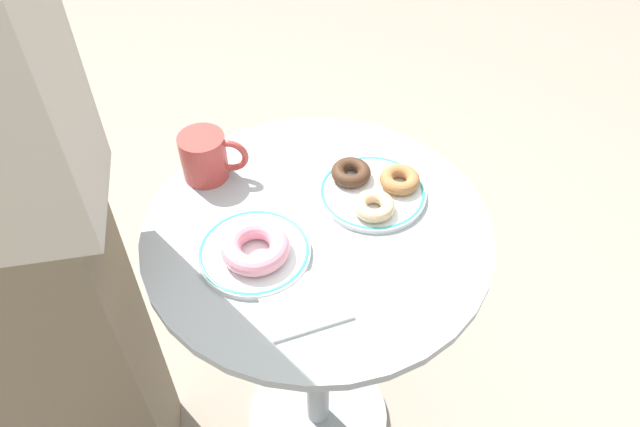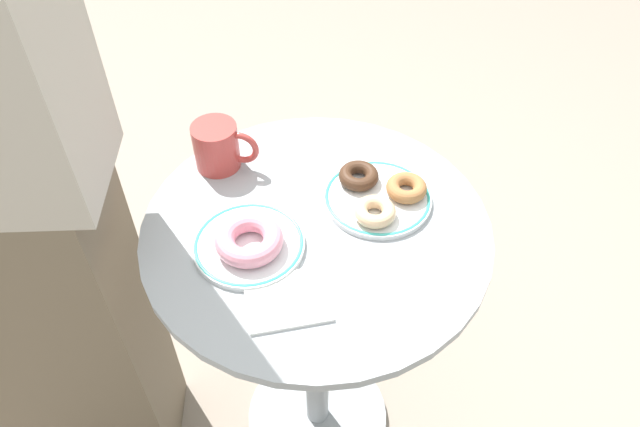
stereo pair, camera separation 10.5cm
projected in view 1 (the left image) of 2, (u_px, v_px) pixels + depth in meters
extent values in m
cube|color=gray|center=(318.00, 419.00, 1.60)|extent=(7.00, 7.00, 0.02)
cylinder|color=#999EA3|center=(317.00, 229.00, 1.06)|extent=(0.61, 0.61, 0.02)
cylinder|color=#999EA3|center=(318.00, 340.00, 1.32)|extent=(0.06, 0.06, 0.71)
cylinder|color=#999EA3|center=(318.00, 416.00, 1.59)|extent=(0.36, 0.36, 0.03)
cylinder|color=white|center=(254.00, 252.00, 1.00)|extent=(0.19, 0.19, 0.01)
torus|color=#38B2A8|center=(254.00, 251.00, 1.00)|extent=(0.18, 0.18, 0.01)
cylinder|color=white|center=(372.00, 193.00, 1.10)|extent=(0.19, 0.19, 0.01)
torus|color=#38B2A8|center=(373.00, 192.00, 1.10)|extent=(0.19, 0.19, 0.01)
torus|color=pink|center=(255.00, 247.00, 0.98)|extent=(0.12, 0.12, 0.03)
torus|color=#A36B3D|center=(400.00, 180.00, 1.10)|extent=(0.10, 0.10, 0.02)
torus|color=#422819|center=(351.00, 172.00, 1.11)|extent=(0.08, 0.08, 0.02)
torus|color=#E0B789|center=(374.00, 206.00, 1.05)|extent=(0.07, 0.07, 0.02)
cube|color=white|center=(303.00, 302.00, 0.94)|extent=(0.13, 0.11, 0.01)
cylinder|color=#B73D38|center=(204.00, 157.00, 1.11)|extent=(0.09, 0.09, 0.09)
torus|color=#B73D38|center=(230.00, 156.00, 1.10)|extent=(0.07, 0.04, 0.07)
cube|color=brown|center=(55.00, 368.00, 1.21)|extent=(0.39, 0.27, 0.87)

